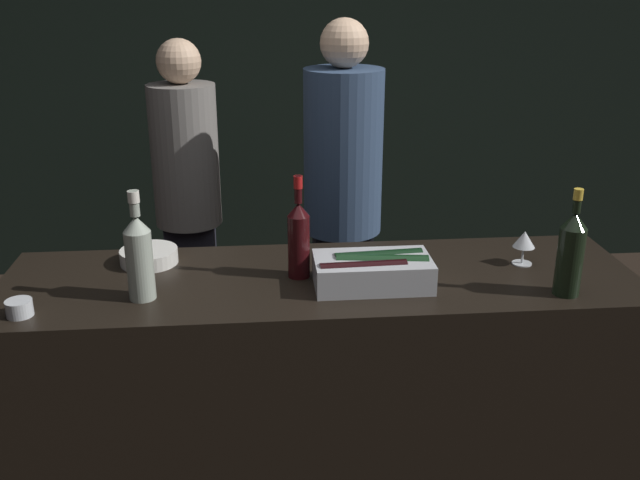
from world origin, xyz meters
TOP-DOWN VIEW (x-y plane):
  - wall_back_chalkboard at (0.00, 2.78)m, footprint 6.40×0.06m
  - bar_counter at (0.00, 0.32)m, footprint 2.14×0.63m
  - ice_bin_with_bottles at (0.16, 0.23)m, footprint 0.38×0.21m
  - bowl_white at (-0.59, 0.49)m, footprint 0.20×0.20m
  - wine_glass at (0.71, 0.36)m, footprint 0.08×0.08m
  - candle_votive at (-0.92, 0.11)m, footprint 0.08×0.08m
  - champagne_bottle at (0.76, 0.11)m, footprint 0.08×0.08m
  - white_wine_bottle at (-0.57, 0.20)m, footprint 0.08×0.08m
  - red_wine_bottle_tall at (-0.07, 0.33)m, footprint 0.07×0.07m
  - person_in_hoodie at (-0.55, 1.56)m, footprint 0.33×0.33m
  - person_blond_tee at (0.18, 1.22)m, footprint 0.35×0.35m

SIDE VIEW (x-z plane):
  - bar_counter at x=0.00m, z-range 0.00..0.96m
  - person_in_hoodie at x=-0.55m, z-range 0.10..1.74m
  - person_blond_tee at x=0.18m, z-range 0.10..1.85m
  - candle_votive at x=-0.92m, z-range 0.97..1.01m
  - bowl_white at x=-0.59m, z-range 0.97..1.02m
  - ice_bin_with_bottles at x=0.16m, z-range 0.97..1.07m
  - wine_glass at x=0.71m, z-range 0.99..1.11m
  - red_wine_bottle_tall at x=-0.07m, z-range 0.93..1.28m
  - champagne_bottle at x=0.76m, z-range 0.93..1.28m
  - white_wine_bottle at x=-0.57m, z-range 0.94..1.29m
  - wall_back_chalkboard at x=0.00m, z-range 0.00..2.80m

